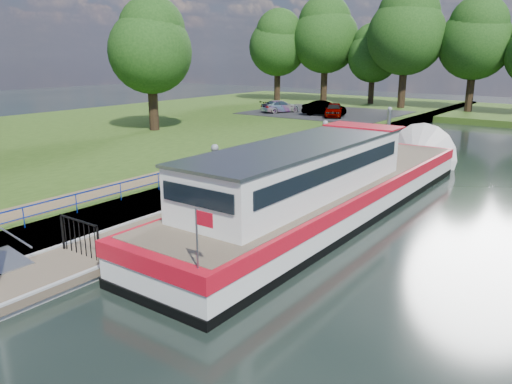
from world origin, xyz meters
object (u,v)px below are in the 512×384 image
Objects in this scene: car_a at (334,110)px; car_b at (324,108)px; pontoon at (278,188)px; car_c at (280,106)px; barge at (337,185)px.

car_b is at bearing 136.69° from car_a.
car_c is (-14.65, 22.35, 1.24)m from pontoon.
car_a is at bearing -159.68° from car_c.
car_a reaches higher than car_c.
car_b is at bearing 113.67° from pontoon.
pontoon is at bearing 165.00° from barge.
barge is at bearing -170.10° from car_b.
barge is at bearing -15.00° from pontoon.
barge reaches higher than pontoon.
car_b reaches higher than pontoon.
car_b reaches higher than car_a.
car_b reaches higher than car_c.
car_b is (-13.49, 23.54, 0.42)m from barge.
barge is at bearing 150.36° from car_c.
car_b is at bearing -154.99° from car_c.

